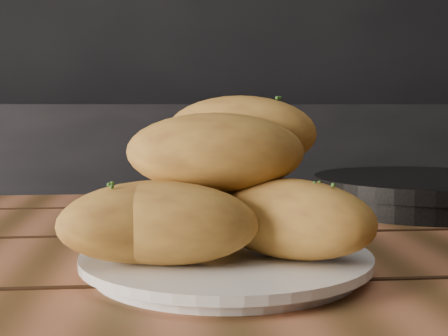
{
  "coord_description": "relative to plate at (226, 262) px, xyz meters",
  "views": [
    {
      "loc": [
        0.07,
        0.06,
        0.89
      ],
      "look_at": [
        0.12,
        0.61,
        0.84
      ],
      "focal_mm": 50.0,
      "sensor_mm": 36.0,
      "label": 1
    }
  ],
  "objects": [
    {
      "name": "bread_rolls",
      "position": [
        -0.01,
        -0.0,
        0.06
      ],
      "size": [
        0.28,
        0.24,
        0.14
      ],
      "color": "gold",
      "rests_on": "plate"
    },
    {
      "name": "plate",
      "position": [
        0.0,
        0.0,
        0.0
      ],
      "size": [
        0.25,
        0.25,
        0.02
      ],
      "color": "white",
      "rests_on": "table"
    },
    {
      "name": "counter",
      "position": [
        -0.12,
        1.11,
        -0.31
      ],
      "size": [
        2.8,
        0.6,
        0.9
      ],
      "primitive_type": "cube",
      "color": "black",
      "rests_on": "ground"
    },
    {
      "name": "skillet",
      "position": [
        0.32,
        0.32,
        0.01
      ],
      "size": [
        0.43,
        0.31,
        0.05
      ],
      "color": "black",
      "rests_on": "table"
    }
  ]
}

